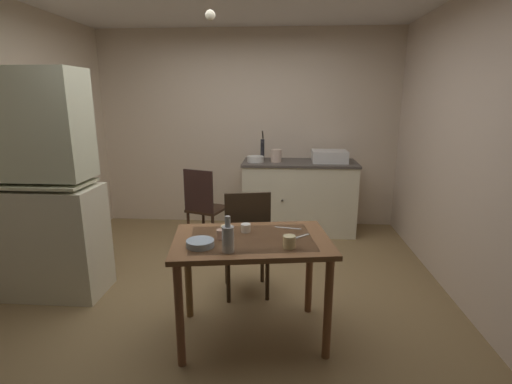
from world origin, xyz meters
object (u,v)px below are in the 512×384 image
hutch_cabinet (46,195)px  sink_basin (329,156)px  chair_by_counter (204,205)px  glass_bottle (228,238)px  serving_bowl_wide (200,243)px  hand_pump (262,148)px  mug_dark (289,242)px  mixing_bowl_counter (255,159)px  dining_table (252,253)px  chair_far_side (247,243)px

hutch_cabinet → sink_basin: bearing=34.8°
chair_by_counter → glass_bottle: size_ratio=3.89×
serving_bowl_wide → hutch_cabinet: bearing=155.2°
hutch_cabinet → serving_bowl_wide: (1.50, -0.69, -0.13)m
chair_by_counter → hand_pump: bearing=41.8°
chair_by_counter → mug_dark: (0.99, -1.94, 0.33)m
mixing_bowl_counter → glass_bottle: glass_bottle is taller
sink_basin → dining_table: 2.50m
mixing_bowl_counter → glass_bottle: 2.54m
sink_basin → dining_table: (-0.80, -2.34, -0.35)m
glass_bottle → chair_by_counter: bearing=106.2°
chair_far_side → mug_dark: bearing=-64.1°
mixing_bowl_counter → serving_bowl_wide: (-0.19, -2.47, -0.17)m
hand_pump → serving_bowl_wide: hand_pump is taller
sink_basin → serving_bowl_wide: (-1.13, -2.52, -0.21)m
hutch_cabinet → glass_bottle: (1.70, -0.76, -0.06)m
mixing_bowl_counter → dining_table: 2.32m
dining_table → mixing_bowl_counter: bearing=93.6°
dining_table → chair_by_counter: chair_by_counter is taller
mixing_bowl_counter → hand_pump: bearing=48.8°
dining_table → mug_dark: mug_dark is taller
sink_basin → hand_pump: size_ratio=1.13×
hutch_cabinet → chair_by_counter: (1.10, 1.27, -0.44)m
hutch_cabinet → mug_dark: size_ratio=23.70×
mug_dark → dining_table: bearing=150.1°
chair_far_side → glass_bottle: 0.90m
mixing_bowl_counter → mug_dark: (0.40, -2.44, -0.15)m
hand_pump → glass_bottle: bearing=-91.5°
sink_basin → mixing_bowl_counter: (-0.94, -0.05, -0.04)m
chair_far_side → dining_table: bearing=-80.9°
chair_far_side → glass_bottle: size_ratio=4.12×
hutch_cabinet → serving_bowl_wide: bearing=-24.8°
glass_bottle → mixing_bowl_counter: bearing=90.3°
sink_basin → chair_far_side: size_ratio=0.45×
hand_pump → dining_table: 2.43m
hand_pump → dining_table: hand_pump is taller
hutch_cabinet → mixing_bowl_counter: 2.45m
hutch_cabinet → dining_table: (1.83, -0.52, -0.26)m
hand_pump → mug_dark: 2.57m
sink_basin → chair_far_side: bearing=-116.8°
sink_basin → chair_by_counter: size_ratio=0.47×
dining_table → chair_by_counter: size_ratio=1.28×
hand_pump → mixing_bowl_counter: 0.18m
dining_table → chair_far_side: 0.60m
chair_by_counter → mug_dark: size_ratio=11.17×
hutch_cabinet → serving_bowl_wide: hutch_cabinet is taller
hutch_cabinet → glass_bottle: hutch_cabinet is taller
hand_pump → serving_bowl_wide: bearing=-96.0°
chair_by_counter → mug_dark: 2.20m
chair_far_side → chair_by_counter: chair_far_side is taller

